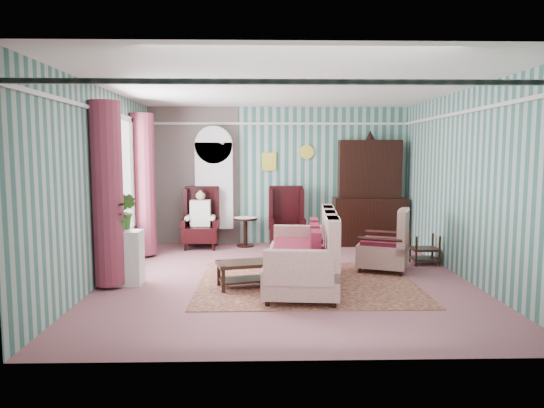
{
  "coord_description": "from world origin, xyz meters",
  "views": [
    {
      "loc": [
        -0.38,
        -7.33,
        1.92
      ],
      "look_at": [
        -0.19,
        0.6,
        1.09
      ],
      "focal_mm": 32.0,
      "sensor_mm": 36.0,
      "label": 1
    }
  ],
  "objects_px": {
    "plant_stand": "(123,258)",
    "floral_armchair": "(383,244)",
    "coffee_table": "(246,275)",
    "wingback_right": "(287,217)",
    "dresser_hutch": "(370,189)",
    "wingback_left": "(201,218)",
    "bookcase": "(215,192)",
    "round_side_table": "(245,232)",
    "seated_woman": "(201,219)",
    "sofa": "(301,248)",
    "nest_table": "(425,249)"
  },
  "relations": [
    {
      "from": "plant_stand",
      "to": "floral_armchair",
      "type": "xyz_separation_m",
      "value": [
        4.02,
        0.75,
        0.05
      ]
    },
    {
      "from": "coffee_table",
      "to": "wingback_right",
      "type": "bearing_deg",
      "value": 75.89
    },
    {
      "from": "wingback_right",
      "to": "plant_stand",
      "type": "relative_size",
      "value": 1.56
    },
    {
      "from": "dresser_hutch",
      "to": "wingback_left",
      "type": "height_order",
      "value": "dresser_hutch"
    },
    {
      "from": "bookcase",
      "to": "wingback_left",
      "type": "height_order",
      "value": "bookcase"
    },
    {
      "from": "round_side_table",
      "to": "plant_stand",
      "type": "relative_size",
      "value": 0.75
    },
    {
      "from": "dresser_hutch",
      "to": "round_side_table",
      "type": "bearing_deg",
      "value": -177.36
    },
    {
      "from": "seated_woman",
      "to": "plant_stand",
      "type": "relative_size",
      "value": 1.47
    },
    {
      "from": "round_side_table",
      "to": "sofa",
      "type": "distance_m",
      "value": 3.21
    },
    {
      "from": "wingback_right",
      "to": "round_side_table",
      "type": "relative_size",
      "value": 2.08
    },
    {
      "from": "wingback_right",
      "to": "sofa",
      "type": "xyz_separation_m",
      "value": [
        0.05,
        -2.92,
        -0.05
      ]
    },
    {
      "from": "wingback_left",
      "to": "coffee_table",
      "type": "xyz_separation_m",
      "value": [
        1.0,
        -2.97,
        -0.43
      ]
    },
    {
      "from": "bookcase",
      "to": "plant_stand",
      "type": "height_order",
      "value": "bookcase"
    },
    {
      "from": "dresser_hutch",
      "to": "wingback_right",
      "type": "xyz_separation_m",
      "value": [
        -1.75,
        -0.27,
        -0.55
      ]
    },
    {
      "from": "floral_armchair",
      "to": "dresser_hutch",
      "type": "bearing_deg",
      "value": 14.72
    },
    {
      "from": "bookcase",
      "to": "dresser_hutch",
      "type": "bearing_deg",
      "value": -2.11
    },
    {
      "from": "seated_woman",
      "to": "floral_armchair",
      "type": "relative_size",
      "value": 1.32
    },
    {
      "from": "wingback_left",
      "to": "floral_armchair",
      "type": "bearing_deg",
      "value": -31.75
    },
    {
      "from": "coffee_table",
      "to": "nest_table",
      "type": "bearing_deg",
      "value": 24.82
    },
    {
      "from": "bookcase",
      "to": "dresser_hutch",
      "type": "height_order",
      "value": "dresser_hutch"
    },
    {
      "from": "bookcase",
      "to": "floral_armchair",
      "type": "bearing_deg",
      "value": -38.73
    },
    {
      "from": "nest_table",
      "to": "seated_woman",
      "type": "bearing_deg",
      "value": 159.15
    },
    {
      "from": "seated_woman",
      "to": "floral_armchair",
      "type": "height_order",
      "value": "seated_woman"
    },
    {
      "from": "plant_stand",
      "to": "dresser_hutch",
      "type": "bearing_deg",
      "value": 35.08
    },
    {
      "from": "nest_table",
      "to": "coffee_table",
      "type": "xyz_separation_m",
      "value": [
        -3.07,
        -1.42,
        -0.08
      ]
    },
    {
      "from": "coffee_table",
      "to": "seated_woman",
      "type": "bearing_deg",
      "value": 108.69
    },
    {
      "from": "nest_table",
      "to": "coffee_table",
      "type": "bearing_deg",
      "value": -155.18
    },
    {
      "from": "round_side_table",
      "to": "plant_stand",
      "type": "distance_m",
      "value": 3.36
    },
    {
      "from": "sofa",
      "to": "floral_armchair",
      "type": "relative_size",
      "value": 2.49
    },
    {
      "from": "bookcase",
      "to": "dresser_hutch",
      "type": "relative_size",
      "value": 0.95
    },
    {
      "from": "seated_woman",
      "to": "coffee_table",
      "type": "bearing_deg",
      "value": -71.31
    },
    {
      "from": "seated_woman",
      "to": "round_side_table",
      "type": "height_order",
      "value": "seated_woman"
    },
    {
      "from": "dresser_hutch",
      "to": "seated_woman",
      "type": "height_order",
      "value": "dresser_hutch"
    },
    {
      "from": "plant_stand",
      "to": "sofa",
      "type": "distance_m",
      "value": 2.61
    },
    {
      "from": "nest_table",
      "to": "dresser_hutch",
      "type": "bearing_deg",
      "value": 107.39
    },
    {
      "from": "wingback_left",
      "to": "wingback_right",
      "type": "bearing_deg",
      "value": 0.0
    },
    {
      "from": "dresser_hutch",
      "to": "sofa",
      "type": "xyz_separation_m",
      "value": [
        -1.7,
        -3.19,
        -0.61
      ]
    },
    {
      "from": "bookcase",
      "to": "round_side_table",
      "type": "distance_m",
      "value": 1.07
    },
    {
      "from": "floral_armchair",
      "to": "coffee_table",
      "type": "distance_m",
      "value": 2.44
    },
    {
      "from": "seated_woman",
      "to": "sofa",
      "type": "xyz_separation_m",
      "value": [
        1.8,
        -2.92,
        -0.02
      ]
    },
    {
      "from": "bookcase",
      "to": "sofa",
      "type": "relative_size",
      "value": 1.01
    },
    {
      "from": "wingback_right",
      "to": "nest_table",
      "type": "xyz_separation_m",
      "value": [
        2.32,
        -1.55,
        -0.35
      ]
    },
    {
      "from": "sofa",
      "to": "coffee_table",
      "type": "distance_m",
      "value": 0.88
    },
    {
      "from": "bookcase",
      "to": "coffee_table",
      "type": "bearing_deg",
      "value": -77.35
    },
    {
      "from": "wingback_right",
      "to": "floral_armchair",
      "type": "bearing_deg",
      "value": -53.55
    },
    {
      "from": "wingback_left",
      "to": "wingback_right",
      "type": "distance_m",
      "value": 1.75
    },
    {
      "from": "bookcase",
      "to": "round_side_table",
      "type": "xyz_separation_m",
      "value": [
        0.65,
        -0.24,
        -0.82
      ]
    },
    {
      "from": "wingback_left",
      "to": "round_side_table",
      "type": "distance_m",
      "value": 0.97
    },
    {
      "from": "coffee_table",
      "to": "dresser_hutch",
      "type": "bearing_deg",
      "value": 52.37
    },
    {
      "from": "nest_table",
      "to": "plant_stand",
      "type": "xyz_separation_m",
      "value": [
        -4.87,
        -1.2,
        0.13
      ]
    }
  ]
}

